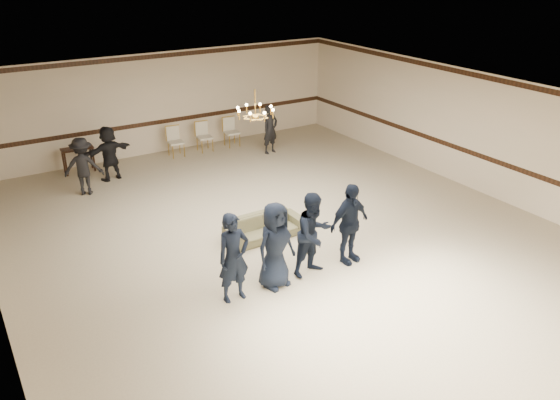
{
  "coord_description": "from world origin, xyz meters",
  "views": [
    {
      "loc": [
        -6.19,
        -10.12,
        6.1
      ],
      "look_at": [
        -0.26,
        -0.5,
        1.08
      ],
      "focal_mm": 36.35,
      "sensor_mm": 36.0,
      "label": 1
    }
  ],
  "objects": [
    {
      "name": "settee",
      "position": [
        -0.39,
        -0.04,
        0.27
      ],
      "size": [
        1.87,
        0.75,
        0.54
      ],
      "primitive_type": "imported",
      "rotation": [
        0.0,
        0.0,
        0.01
      ],
      "color": "#636342",
      "rests_on": "floor"
    },
    {
      "name": "crown_molding",
      "position": [
        0.0,
        6.99,
        3.08
      ],
      "size": [
        12.0,
        0.02,
        0.14
      ],
      "primitive_type": "cube",
      "color": "black",
      "rests_on": "wall_back"
    },
    {
      "name": "adult_left",
      "position": [
        -3.23,
        4.71,
        0.79
      ],
      "size": [
        1.17,
        0.93,
        1.59
      ],
      "primitive_type": "imported",
      "rotation": [
        0.0,
        0.0,
        2.75
      ],
      "color": "black",
      "rests_on": "floor"
    },
    {
      "name": "chandelier",
      "position": [
        0.0,
        1.0,
        2.88
      ],
      "size": [
        0.94,
        0.94,
        0.89
      ],
      "primitive_type": null,
      "color": "gold",
      "rests_on": "ceiling"
    },
    {
      "name": "boy_a",
      "position": [
        -2.13,
        -1.9,
        0.88
      ],
      "size": [
        0.66,
        0.45,
        1.77
      ],
      "primitive_type": "imported",
      "rotation": [
        0.0,
        0.0,
        0.04
      ],
      "color": "black",
      "rests_on": "floor"
    },
    {
      "name": "banquet_chair_left",
      "position": [
        0.03,
        6.29,
        0.48
      ],
      "size": [
        0.51,
        0.51,
        0.96
      ],
      "primitive_type": null,
      "rotation": [
        0.0,
        0.0,
        -0.1
      ],
      "color": "beige",
      "rests_on": "floor"
    },
    {
      "name": "boy_b",
      "position": [
        -1.23,
        -1.9,
        0.88
      ],
      "size": [
        0.96,
        0.73,
        1.77
      ],
      "primitive_type": "imported",
      "rotation": [
        0.0,
        0.0,
        0.21
      ],
      "color": "black",
      "rests_on": "floor"
    },
    {
      "name": "adult_right",
      "position": [
        2.77,
        5.01,
        0.79
      ],
      "size": [
        0.65,
        0.5,
        1.59
      ],
      "primitive_type": "imported",
      "rotation": [
        0.0,
        0.0,
        0.23
      ],
      "color": "black",
      "rests_on": "floor"
    },
    {
      "name": "console_table",
      "position": [
        -2.97,
        6.49,
        0.38
      ],
      "size": [
        0.91,
        0.39,
        0.76
      ],
      "primitive_type": "cube",
      "rotation": [
        0.0,
        0.0,
        -0.01
      ],
      "color": "black",
      "rests_on": "floor"
    },
    {
      "name": "chair_rail",
      "position": [
        0.0,
        6.99,
        1.0
      ],
      "size": [
        12.0,
        0.02,
        0.14
      ],
      "primitive_type": "cube",
      "color": "black",
      "rests_on": "wall_back"
    },
    {
      "name": "banquet_chair_mid",
      "position": [
        1.03,
        6.29,
        0.48
      ],
      "size": [
        0.51,
        0.51,
        0.96
      ],
      "primitive_type": null,
      "rotation": [
        0.0,
        0.0,
        -0.1
      ],
      "color": "beige",
      "rests_on": "floor"
    },
    {
      "name": "boy_c",
      "position": [
        -0.33,
        -1.9,
        0.88
      ],
      "size": [
        0.94,
        0.78,
        1.77
      ],
      "primitive_type": "imported",
      "rotation": [
        0.0,
        0.0,
        0.14
      ],
      "color": "black",
      "rests_on": "floor"
    },
    {
      "name": "room",
      "position": [
        0.0,
        0.0,
        1.6
      ],
      "size": [
        12.01,
        14.01,
        3.21
      ],
      "color": "#C0B493",
      "rests_on": "ground"
    },
    {
      "name": "adult_mid",
      "position": [
        -2.33,
        5.41,
        0.79
      ],
      "size": [
        1.54,
        0.76,
        1.59
      ],
      "primitive_type": "imported",
      "rotation": [
        0.0,
        0.0,
        3.35
      ],
      "color": "black",
      "rests_on": "floor"
    },
    {
      "name": "boy_d",
      "position": [
        0.57,
        -1.9,
        0.88
      ],
      "size": [
        1.08,
        0.57,
        1.77
      ],
      "primitive_type": "imported",
      "rotation": [
        0.0,
        0.0,
        0.13
      ],
      "color": "black",
      "rests_on": "floor"
    },
    {
      "name": "banquet_chair_right",
      "position": [
        2.03,
        6.29,
        0.48
      ],
      "size": [
        0.5,
        0.5,
        0.96
      ],
      "primitive_type": null,
      "rotation": [
        0.0,
        0.0,
        -0.08
      ],
      "color": "beige",
      "rests_on": "floor"
    }
  ]
}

